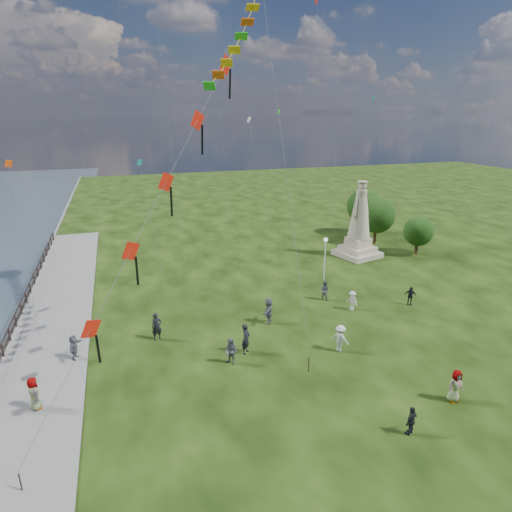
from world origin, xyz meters
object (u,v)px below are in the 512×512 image
object	(u,v)px
lamppost	(325,250)
statue	(359,229)
person_4	(455,386)
person_9	(410,296)
person_8	(352,301)
person_0	(246,339)
person_2	(340,338)
person_1	(231,352)
person_5	(74,348)
person_3	(411,421)
person_11	(269,310)
person_7	(324,290)
person_6	(157,327)
person_10	(34,395)

from	to	relation	value
lamppost	statue	bearing A→B (deg)	38.35
person_4	person_9	size ratio (longest dim) A/B	1.20
person_8	person_0	bearing A→B (deg)	-90.73
person_9	person_2	bearing A→B (deg)	-118.97
person_2	person_9	xyz separation A→B (m)	(8.36, 4.31, -0.12)
statue	person_4	world-z (taller)	statue
statue	person_1	size ratio (longest dim) A/B	4.62
statue	lamppost	size ratio (longest dim) A/B	1.98
person_4	person_5	size ratio (longest dim) A/B	1.14
person_0	person_9	world-z (taller)	person_0
person_3	person_11	xyz separation A→B (m)	(-2.46, 12.32, 0.22)
person_4	person_7	xyz separation A→B (m)	(-0.57, 13.36, -0.11)
person_5	person_2	bearing A→B (deg)	-87.47
person_6	person_8	distance (m)	14.22
person_3	person_7	xyz separation A→B (m)	(3.04, 14.68, 0.05)
person_0	person_9	size ratio (longest dim) A/B	1.31
person_8	person_9	world-z (taller)	person_8
person_4	person_11	bearing A→B (deg)	115.78
person_5	person_8	bearing A→B (deg)	-70.32
person_4	lamppost	bearing A→B (deg)	82.69
lamppost	person_6	size ratio (longest dim) A/B	2.10
person_9	person_3	bearing A→B (deg)	-93.09
person_2	person_5	size ratio (longest dim) A/B	1.12
person_0	person_5	bearing A→B (deg)	114.85
person_5	person_10	bearing A→B (deg)	177.17
person_11	person_5	bearing A→B (deg)	-57.21
person_7	person_10	xyz separation A→B (m)	(-19.55, -7.53, 0.09)
person_6	person_11	bearing A→B (deg)	-13.20
person_0	person_11	world-z (taller)	person_0
statue	person_11	bearing A→B (deg)	-155.48
person_3	person_8	xyz separation A→B (m)	(4.13, 12.33, 0.03)
person_11	person_4	bearing A→B (deg)	57.51
statue	person_2	xyz separation A→B (m)	(-10.69, -15.89, -2.03)
lamppost	person_3	world-z (taller)	lamppost
person_4	person_8	size ratio (longest dim) A/B	1.18
person_0	person_3	size ratio (longest dim) A/B	1.35
person_8	person_2	bearing A→B (deg)	-57.43
person_2	person_4	bearing A→B (deg)	171.70
person_8	person_11	xyz separation A→B (m)	(-6.59, -0.01, 0.19)
person_2	person_4	size ratio (longest dim) A/B	0.98
person_2	person_10	distance (m)	16.96
person_4	person_10	world-z (taller)	person_4
person_7	person_0	bearing A→B (deg)	85.41
person_4	person_10	size ratio (longest dim) A/B	1.02
statue	person_0	size ratio (longest dim) A/B	3.94
person_1	person_4	distance (m)	12.00
person_7	person_11	bearing A→B (deg)	73.86
person_3	person_5	size ratio (longest dim) A/B	0.93
person_2	person_6	xyz separation A→B (m)	(-10.54, 4.92, 0.06)
person_1	person_11	distance (m)	5.71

